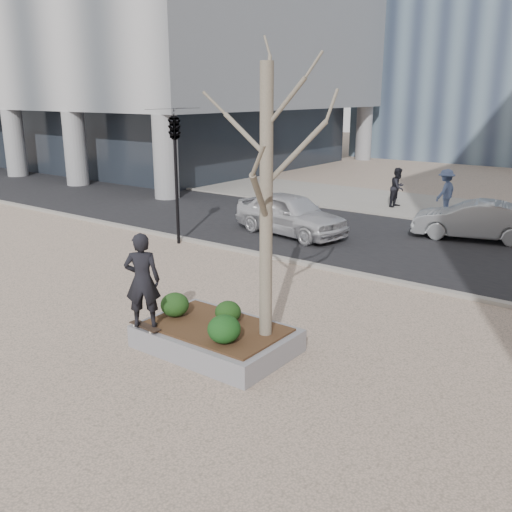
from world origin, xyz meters
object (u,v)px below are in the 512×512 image
Objects in this scene: planter at (216,338)px; skateboard at (145,327)px; police_car at (290,214)px; skateboarder at (142,280)px.

skateboard reaches higher than planter.
skateboard is (-1.10, -0.88, 0.26)m from planter.
police_car is at bearing 114.76° from planter.
skateboard is 0.41× the size of skateboarder.
skateboarder is 10.26m from police_car.
planter is at bearing -145.33° from police_car.
police_car is (-4.11, 8.90, 0.55)m from planter.
skateboarder reaches higher than skateboard.
planter is 1.88m from skateboarder.
police_car reaches higher than planter.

